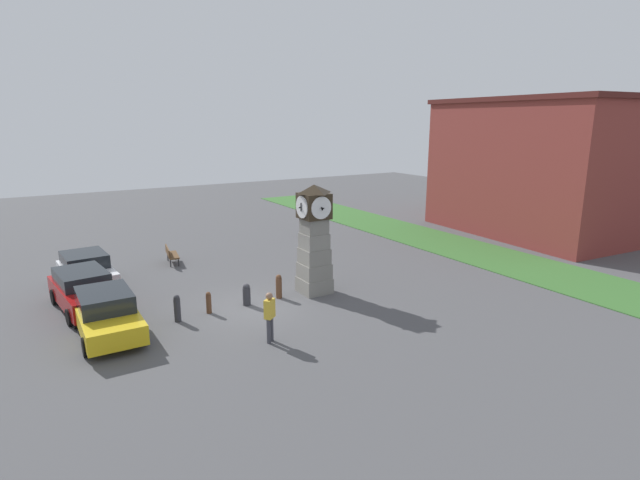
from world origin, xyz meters
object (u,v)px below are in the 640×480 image
object	(u,v)px
bollard_end_row	(279,286)
car_near_tower	(84,290)
clock_tower	(314,240)
car_by_building	(107,314)
pedestrian_near_bench	(302,220)
bollard_near_tower	(177,308)
bollard_far_row	(247,294)
bench	(171,254)
bollard_mid_row	(209,302)
pedestrian_crossing_lot	(270,314)
car_navy_sedan	(86,270)

from	to	relation	value
bollard_end_row	car_near_tower	distance (m)	7.72
clock_tower	car_by_building	distance (m)	8.59
clock_tower	pedestrian_near_bench	bearing A→B (deg)	153.72
car_near_tower	pedestrian_near_bench	world-z (taller)	pedestrian_near_bench
bollard_near_tower	car_near_tower	bearing A→B (deg)	-138.82
bollard_near_tower	car_by_building	distance (m)	2.43
bollard_end_row	pedestrian_near_bench	distance (m)	12.03
pedestrian_near_bench	car_by_building	bearing A→B (deg)	-52.56
bollard_far_row	bench	bearing A→B (deg)	-172.24
bollard_mid_row	bollard_far_row	size ratio (longest dim) A/B	0.95
car_near_tower	clock_tower	bearing A→B (deg)	71.35
clock_tower	pedestrian_crossing_lot	xyz separation A→B (m)	(3.60, -3.83, -1.32)
bollard_mid_row	car_navy_sedan	size ratio (longest dim) A/B	0.21
bollard_mid_row	car_navy_sedan	bearing A→B (deg)	-147.68
clock_tower	bollard_near_tower	distance (m)	6.30
bollard_mid_row	pedestrian_near_bench	xyz separation A→B (m)	(-10.14, 9.76, 0.54)
bollard_mid_row	car_navy_sedan	xyz separation A→B (m)	(-5.81, -3.67, 0.34)
bollard_near_tower	car_by_building	world-z (taller)	car_by_building
bollard_near_tower	bollard_mid_row	world-z (taller)	bollard_near_tower
bench	pedestrian_crossing_lot	bearing A→B (deg)	1.85
car_by_building	bollard_far_row	bearing A→B (deg)	92.29
clock_tower	car_navy_sedan	bearing A→B (deg)	-124.55
car_navy_sedan	bench	size ratio (longest dim) A/B	2.47
bollard_far_row	pedestrian_crossing_lot	bearing A→B (deg)	-10.50
bollard_end_row	car_navy_sedan	distance (m)	8.84
bollard_near_tower	bollard_far_row	bearing A→B (deg)	95.35
bollard_mid_row	bollard_far_row	xyz separation A→B (m)	(-0.05, 1.60, 0.02)
car_by_building	pedestrian_crossing_lot	distance (m)	5.76
clock_tower	car_by_building	world-z (taller)	clock_tower
bollard_end_row	car_near_tower	size ratio (longest dim) A/B	0.22
bollard_end_row	pedestrian_near_bench	bearing A→B (deg)	146.35
bollard_far_row	car_near_tower	xyz separation A→B (m)	(-2.93, -5.68, 0.32)
bollard_near_tower	pedestrian_near_bench	distance (m)	15.14
clock_tower	car_near_tower	world-z (taller)	clock_tower
clock_tower	bollard_mid_row	bearing A→B (deg)	-89.99
bollard_far_row	car_by_building	bearing A→B (deg)	-87.71
car_navy_sedan	bollard_far_row	bearing A→B (deg)	42.54
car_by_building	bollard_mid_row	bearing A→B (deg)	92.46
bollard_near_tower	car_navy_sedan	world-z (taller)	car_navy_sedan
car_navy_sedan	car_by_building	distance (m)	5.96
bollard_mid_row	bench	world-z (taller)	bench
bollard_mid_row	bench	distance (m)	7.73
bollard_mid_row	bollard_end_row	world-z (taller)	bollard_end_row
pedestrian_near_bench	bollard_far_row	bearing A→B (deg)	-38.96
car_navy_sedan	car_by_building	bearing A→B (deg)	-0.14
bollard_far_row	pedestrian_crossing_lot	xyz separation A→B (m)	(3.65, -0.68, 0.56)
bollard_near_tower	car_near_tower	xyz separation A→B (m)	(-3.20, -2.80, 0.25)
car_navy_sedan	bench	bearing A→B (deg)	114.16
pedestrian_crossing_lot	clock_tower	bearing A→B (deg)	133.25
car_navy_sedan	car_by_building	world-z (taller)	same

